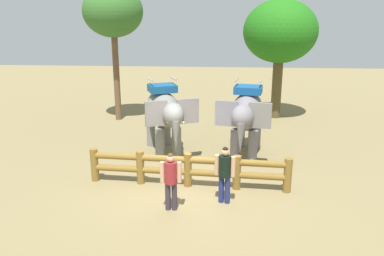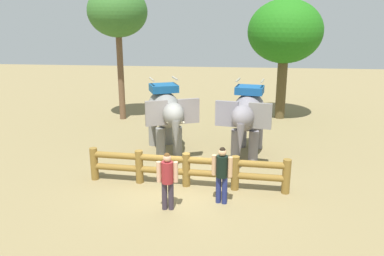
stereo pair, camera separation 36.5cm
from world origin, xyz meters
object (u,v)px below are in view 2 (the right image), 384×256
(elephant_near_left, at_px, (165,112))
(tree_far_left, at_px, (118,13))
(elephant_center, at_px, (248,114))
(log_fence, at_px, (186,167))
(tourist_man_in_blue, at_px, (167,177))
(tree_back_center, at_px, (285,32))
(tourist_woman_in_black, at_px, (222,171))

(elephant_near_left, distance_m, tree_far_left, 6.76)
(elephant_center, bearing_deg, log_fence, -123.08)
(elephant_near_left, bearing_deg, tree_far_left, 123.01)
(tourist_man_in_blue, height_order, tree_back_center, tree_back_center)
(tourist_woman_in_black, height_order, tree_far_left, tree_far_left)
(elephant_near_left, xyz_separation_m, tourist_man_in_blue, (0.85, -4.47, -0.67))
(tree_far_left, height_order, tree_back_center, tree_far_left)
(tree_back_center, bearing_deg, tourist_man_in_blue, -111.41)
(elephant_center, xyz_separation_m, tree_far_left, (-6.17, 4.82, 3.63))
(tourist_man_in_blue, xyz_separation_m, tree_far_left, (-3.97, 9.26, 4.29))
(elephant_near_left, height_order, tree_far_left, tree_far_left)
(elephant_near_left, distance_m, tree_back_center, 8.12)
(elephant_center, height_order, tourist_woman_in_black, elephant_center)
(elephant_near_left, bearing_deg, log_fence, -68.51)
(tourist_woman_in_black, distance_m, tree_back_center, 10.71)
(elephant_near_left, height_order, tourist_man_in_blue, elephant_near_left)
(tree_far_left, relative_size, tree_back_center, 1.10)
(log_fence, height_order, tourist_woman_in_black, tourist_woman_in_black)
(tree_back_center, bearing_deg, elephant_near_left, -129.90)
(tourist_woman_in_black, bearing_deg, tourist_man_in_blue, -159.69)
(elephant_near_left, relative_size, tree_back_center, 0.57)
(elephant_center, relative_size, tourist_woman_in_black, 2.05)
(elephant_near_left, distance_m, tourist_woman_in_black, 4.60)
(elephant_near_left, xyz_separation_m, tree_back_center, (4.91, 5.87, 2.71))
(elephant_center, bearing_deg, tree_far_left, 142.00)
(tourist_man_in_blue, height_order, tree_far_left, tree_far_left)
(elephant_near_left, relative_size, elephant_center, 1.00)
(log_fence, height_order, tree_far_left, tree_far_left)
(log_fence, xyz_separation_m, elephant_near_left, (-1.16, 2.94, 0.99))
(log_fence, height_order, elephant_center, elephant_center)
(log_fence, distance_m, tree_far_left, 9.96)
(elephant_center, bearing_deg, tourist_man_in_blue, -116.34)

